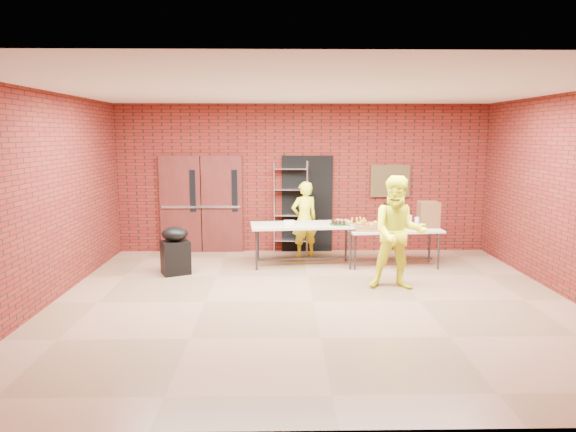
% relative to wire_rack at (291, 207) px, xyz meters
% --- Properties ---
extents(room, '(8.08, 7.08, 3.28)m').
position_rel_wire_rack_xyz_m(room, '(0.26, -3.32, 0.60)').
color(room, brown).
rests_on(room, ground).
extents(double_doors, '(1.78, 0.12, 2.10)m').
position_rel_wire_rack_xyz_m(double_doors, '(-1.93, 0.12, 0.06)').
color(double_doors, '#4D1B16').
rests_on(double_doors, room).
extents(dark_doorway, '(1.10, 0.06, 2.10)m').
position_rel_wire_rack_xyz_m(dark_doorway, '(0.36, 0.14, 0.05)').
color(dark_doorway, black).
rests_on(dark_doorway, room).
extents(bronze_plaque, '(0.85, 0.04, 0.70)m').
position_rel_wire_rack_xyz_m(bronze_plaque, '(2.16, 0.13, 0.55)').
color(bronze_plaque, '#42331A').
rests_on(bronze_plaque, room).
extents(wire_rack, '(0.75, 0.30, 1.99)m').
position_rel_wire_rack_xyz_m(wire_rack, '(0.00, 0.00, 0.00)').
color(wire_rack, silver).
rests_on(wire_rack, room).
extents(table_left, '(2.07, 1.01, 0.83)m').
position_rel_wire_rack_xyz_m(table_left, '(0.21, -1.11, -0.24)').
color(table_left, '#BFAE92').
rests_on(table_left, room).
extents(table_right, '(1.85, 0.91, 0.74)m').
position_rel_wire_rack_xyz_m(table_right, '(1.99, -1.17, -0.32)').
color(table_right, '#BFAE92').
rests_on(table_right, room).
extents(basket_bananas, '(0.44, 0.34, 0.14)m').
position_rel_wire_rack_xyz_m(basket_bananas, '(1.30, -1.25, -0.20)').
color(basket_bananas, olive).
rests_on(basket_bananas, table_right).
extents(basket_oranges, '(0.41, 0.32, 0.13)m').
position_rel_wire_rack_xyz_m(basket_oranges, '(1.70, -1.09, -0.20)').
color(basket_oranges, olive).
rests_on(basket_oranges, table_right).
extents(basket_apples, '(0.49, 0.38, 0.15)m').
position_rel_wire_rack_xyz_m(basket_apples, '(1.43, -1.34, -0.19)').
color(basket_apples, olive).
rests_on(basket_apples, table_right).
extents(muffin_tray, '(0.41, 0.41, 0.10)m').
position_rel_wire_rack_xyz_m(muffin_tray, '(0.93, -1.18, -0.12)').
color(muffin_tray, '#154F1F').
rests_on(muffin_tray, table_left).
extents(napkin_box, '(0.20, 0.13, 0.07)m').
position_rel_wire_rack_xyz_m(napkin_box, '(-0.06, -1.09, -0.14)').
color(napkin_box, silver).
rests_on(napkin_box, table_left).
extents(coffee_dispenser, '(0.38, 0.34, 0.51)m').
position_rel_wire_rack_xyz_m(coffee_dispenser, '(2.70, -1.00, -0.00)').
color(coffee_dispenser, brown).
rests_on(coffee_dispenser, table_right).
extents(cup_stack_front, '(0.07, 0.07, 0.22)m').
position_rel_wire_rack_xyz_m(cup_stack_front, '(2.26, -1.25, -0.15)').
color(cup_stack_front, silver).
rests_on(cup_stack_front, table_right).
extents(cup_stack_mid, '(0.08, 0.08, 0.25)m').
position_rel_wire_rack_xyz_m(cup_stack_mid, '(2.39, -1.31, -0.13)').
color(cup_stack_mid, silver).
rests_on(cup_stack_mid, table_right).
extents(cup_stack_back, '(0.08, 0.08, 0.25)m').
position_rel_wire_rack_xyz_m(cup_stack_back, '(2.30, -1.12, -0.13)').
color(cup_stack_back, silver).
rests_on(cup_stack_back, table_right).
extents(covered_grill, '(0.61, 0.57, 0.88)m').
position_rel_wire_rack_xyz_m(covered_grill, '(-2.16, -1.69, -0.55)').
color(covered_grill, black).
rests_on(covered_grill, room).
extents(volunteer_woman, '(0.68, 0.57, 1.59)m').
position_rel_wire_rack_xyz_m(volunteer_woman, '(0.28, -0.36, -0.20)').
color(volunteer_woman, '#F5FB1B').
rests_on(volunteer_woman, room).
extents(volunteer_man, '(0.99, 0.81, 1.89)m').
position_rel_wire_rack_xyz_m(volunteer_man, '(1.71, -2.67, -0.05)').
color(volunteer_man, '#F5FB1B').
rests_on(volunteer_man, room).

